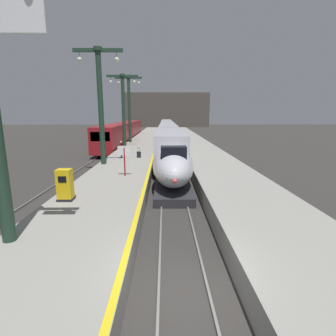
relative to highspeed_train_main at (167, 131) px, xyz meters
The scene contains 18 objects.
ground_plane 44.30m from the highspeed_train_main, 90.00° to the right, with size 260.00×260.00×0.00m, color #33302D.
platform_left 19.97m from the highspeed_train_main, 101.73° to the right, with size 4.80×110.00×1.05m, color gray.
platform_right 19.97m from the highspeed_train_main, 78.27° to the right, with size 4.80×110.00×1.05m, color gray.
platform_left_safety_stripe 19.60m from the highspeed_train_main, 95.19° to the right, with size 0.20×107.80×0.01m, color yellow.
rail_main_left 16.88m from the highspeed_train_main, 92.56° to the right, with size 0.08×110.00×0.12m, color slate.
rail_main_right 16.88m from the highspeed_train_main, 87.44° to the right, with size 0.08×110.00×0.12m, color slate.
rail_secondary_left 19.04m from the highspeed_train_main, 117.85° to the right, with size 0.08×110.00×0.12m, color slate.
rail_secondary_right 18.39m from the highspeed_train_main, 113.69° to the right, with size 0.08×110.00×0.12m, color slate.
highspeed_train_main is the anchor object (origin of this frame).
regional_train_adjacent 8.58m from the highspeed_train_main, 160.76° to the right, with size 2.85×36.60×3.80m.
station_column_mid 29.92m from the highspeed_train_main, 101.52° to the right, with size 4.00×0.68×9.53m.
station_column_far 18.44m from the highspeed_train_main, 109.30° to the right, with size 4.00×0.68×9.24m.
station_column_distant 13.57m from the highspeed_train_main, 117.80° to the right, with size 4.00×0.68×9.79m.
passenger_near_edge 26.29m from the highspeed_train_main, 100.61° to the right, with size 0.31×0.55×1.69m.
rolling_suitcase 25.83m from the highspeed_train_main, 97.00° to the right, with size 0.40×0.22×0.98m.
ticket_machine_yellow 38.99m from the highspeed_train_main, 98.18° to the right, with size 0.76×0.62×1.60m.
departure_info_board 33.59m from the highspeed_train_main, 95.73° to the right, with size 0.90×0.10×2.12m.
terminus_back_wall 57.97m from the highspeed_train_main, 90.00° to the left, with size 36.00×2.00×14.00m, color #4C4742.
Camera 1 is at (-0.56, -6.73, 5.31)m, focal length 27.37 mm.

